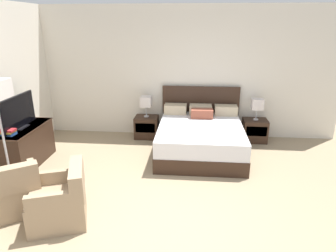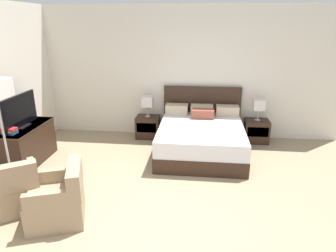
{
  "view_description": "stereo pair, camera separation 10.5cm",
  "coord_description": "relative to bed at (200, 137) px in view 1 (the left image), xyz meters",
  "views": [
    {
      "loc": [
        0.42,
        -2.93,
        2.46
      ],
      "look_at": [
        -0.03,
        1.96,
        0.75
      ],
      "focal_mm": 32.0,
      "sensor_mm": 36.0,
      "label": 1
    },
    {
      "loc": [
        0.52,
        -2.92,
        2.46
      ],
      "look_at": [
        -0.03,
        1.96,
        0.75
      ],
      "focal_mm": 32.0,
      "sensor_mm": 36.0,
      "label": 2
    }
  ],
  "objects": [
    {
      "name": "armchair_by_window",
      "position": [
        -2.55,
        -2.23,
        -0.04
      ],
      "size": [
        0.95,
        0.96,
        0.76
      ],
      "color": "#9E8466",
      "rests_on": "ground"
    },
    {
      "name": "table_lamp_left",
      "position": [
        -1.18,
        0.69,
        0.5
      ],
      "size": [
        0.24,
        0.24,
        0.46
      ],
      "color": "#B7B7BC",
      "rests_on": "nightstand_left"
    },
    {
      "name": "book_small_top",
      "position": [
        -3.18,
        -1.2,
        0.47
      ],
      "size": [
        0.26,
        0.16,
        0.04
      ],
      "primitive_type": "cube",
      "rotation": [
        0.0,
        0.0,
        -0.04
      ],
      "color": "#B7282D",
      "rests_on": "book_blue_cover"
    },
    {
      "name": "bed",
      "position": [
        0.0,
        0.0,
        0.0
      ],
      "size": [
        1.68,
        1.95,
        1.14
      ],
      "color": "#332116",
      "rests_on": "ground"
    },
    {
      "name": "table_lamp_right",
      "position": [
        1.18,
        0.69,
        0.5
      ],
      "size": [
        0.24,
        0.24,
        0.46
      ],
      "color": "#B7B7BC",
      "rests_on": "nightstand_right"
    },
    {
      "name": "book_red_cover",
      "position": [
        -3.16,
        -1.2,
        0.4
      ],
      "size": [
        0.23,
        0.18,
        0.04
      ],
      "primitive_type": "cube",
      "rotation": [
        0.0,
        0.0,
        -0.09
      ],
      "color": "#234C8E",
      "rests_on": "dresser"
    },
    {
      "name": "book_blue_cover",
      "position": [
        -3.17,
        -1.2,
        0.44
      ],
      "size": [
        0.19,
        0.18,
        0.03
      ],
      "primitive_type": "cube",
      "rotation": [
        0.0,
        0.0,
        0.0
      ],
      "color": "gold",
      "rests_on": "book_red_cover"
    },
    {
      "name": "armchair_companion",
      "position": [
        -1.81,
        -2.37,
        -0.04
      ],
      "size": [
        0.88,
        0.87,
        0.76
      ],
      "color": "#9E8466",
      "rests_on": "ground"
    },
    {
      "name": "tv",
      "position": [
        -3.16,
        -0.86,
        0.66
      ],
      "size": [
        0.18,
        0.97,
        0.58
      ],
      "color": "black",
      "rests_on": "dresser"
    },
    {
      "name": "dresser",
      "position": [
        -3.16,
        -0.83,
        0.04
      ],
      "size": [
        0.56,
        1.21,
        0.7
      ],
      "color": "#332116",
      "rests_on": "ground"
    },
    {
      "name": "nightstand_right",
      "position": [
        1.18,
        0.69,
        -0.08
      ],
      "size": [
        0.51,
        0.41,
        0.48
      ],
      "color": "#332116",
      "rests_on": "ground"
    },
    {
      "name": "nightstand_left",
      "position": [
        -1.18,
        0.69,
        -0.08
      ],
      "size": [
        0.51,
        0.41,
        0.48
      ],
      "color": "#332116",
      "rests_on": "ground"
    },
    {
      "name": "ground_plane",
      "position": [
        -0.55,
        -2.61,
        -0.32
      ],
      "size": [
        10.7,
        10.7,
        0.0
      ],
      "primitive_type": "plane",
      "color": "#998466"
    },
    {
      "name": "wall_back",
      "position": [
        -0.55,
        0.99,
        1.09
      ],
      "size": [
        7.02,
        0.06,
        2.82
      ],
      "primitive_type": "cube",
      "color": "silver",
      "rests_on": "ground"
    }
  ]
}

